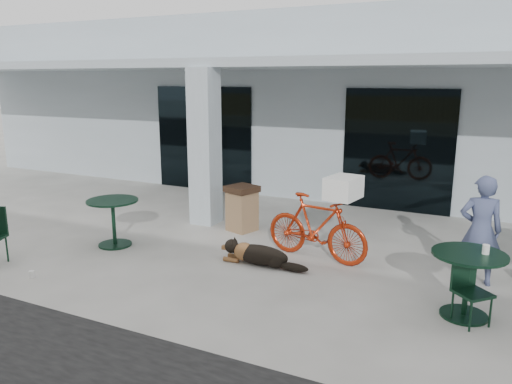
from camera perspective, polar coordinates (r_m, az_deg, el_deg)
The scene contains 16 objects.
ground at distance 7.80m, azimuth -5.13°, elevation -9.12°, with size 80.00×80.00×0.00m, color beige.
building at distance 15.16m, azimuth 11.76°, elevation 10.12°, with size 22.00×7.00×4.50m, color #AFBDC7.
storefront_glass_left at distance 13.25m, azimuth -6.00°, elevation 6.04°, with size 2.80×0.06×2.70m, color black.
storefront_glass_right at distance 11.43m, azimuth 15.86°, elevation 4.53°, with size 2.40×0.06×2.70m, color black.
column at distance 10.07m, azimuth -5.87°, elevation 5.09°, with size 0.50×0.50×3.12m, color #AFBDC7.
overhang at distance 10.48m, azimuth 5.04°, elevation 14.45°, with size 22.00×2.80×0.18m, color #AFBDC7.
bicycle at distance 8.20m, azimuth 6.92°, elevation -4.02°, with size 0.51×1.81×1.09m, color #A5270D.
laundry_basket at distance 7.83m, azimuth 9.96°, elevation 0.48°, with size 0.59×0.44×0.35m, color white.
dog at distance 8.00m, azimuth 0.47°, elevation -7.08°, with size 1.11×0.37×0.37m, color black, non-canonical shape.
cup_near_dog at distance 8.28m, azimuth -24.25°, elevation -8.56°, with size 0.08×0.08×0.10m, color white.
cafe_table_near at distance 9.18m, azimuth -15.95°, elevation -3.40°, with size 0.89×0.89×0.84m, color black, non-canonical shape.
cafe_table_far at distance 6.79m, azimuth 22.92°, elevation -9.77°, with size 0.89×0.89×0.84m, color black, non-canonical shape.
cafe_chair_far_a at distance 6.63m, azimuth 23.53°, elevation -10.46°, with size 0.37×0.41×0.82m, color black, non-canonical shape.
person at distance 7.80m, azimuth 24.27°, elevation -4.02°, with size 0.58×0.38×1.60m, color #454E75.
cup_on_table at distance 6.68m, azimuth 24.79°, elevation -5.98°, with size 0.08×0.08×0.12m, color white.
trash_receptacle at distance 9.70m, azimuth -1.61°, elevation -1.88°, with size 0.52×0.52×0.89m, color olive, non-canonical shape.
Camera 1 is at (3.78, -6.17, 2.92)m, focal length 35.00 mm.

